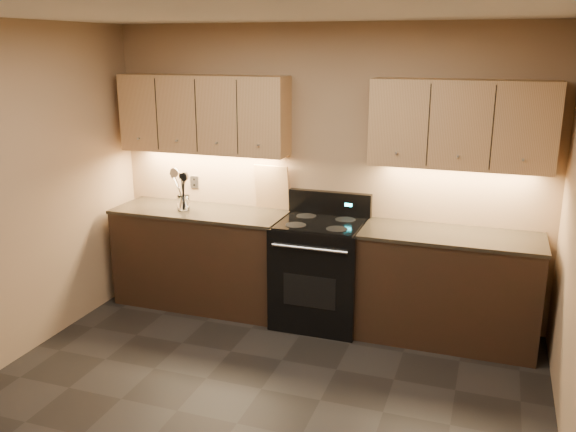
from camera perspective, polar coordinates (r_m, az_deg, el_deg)
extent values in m
plane|color=black|center=(4.26, -4.81, -18.78)|extent=(4.00, 4.00, 0.00)
plane|color=silver|center=(3.52, -5.82, 18.76)|extent=(4.00, 4.00, 0.00)
cube|color=#A2835F|center=(5.51, 3.29, 4.07)|extent=(4.00, 0.04, 2.60)
cube|color=black|center=(5.86, -8.08, -3.98)|extent=(1.60, 0.60, 0.90)
cube|color=#3A3224|center=(5.72, -8.26, 0.41)|extent=(1.62, 0.62, 0.03)
cube|color=black|center=(5.28, 14.72, -6.62)|extent=(1.44, 0.60, 0.90)
cube|color=#3A3224|center=(5.13, 15.08, -1.80)|extent=(1.46, 0.62, 0.03)
cube|color=black|center=(5.42, 3.03, -5.37)|extent=(0.76, 0.65, 0.92)
cube|color=black|center=(5.28, 3.10, -0.65)|extent=(0.70, 0.60, 0.01)
cube|color=black|center=(5.51, 3.94, 1.18)|extent=(0.76, 0.07, 0.22)
cube|color=#19E5F2|center=(5.43, 5.67, 1.04)|extent=(0.06, 0.00, 0.03)
cylinder|color=silver|center=(5.00, 2.00, -3.06)|extent=(0.65, 0.02, 0.02)
cube|color=black|center=(5.15, 2.00, -7.09)|extent=(0.46, 0.00, 0.28)
cylinder|color=black|center=(5.19, 0.73, -0.84)|extent=(0.18, 0.18, 0.00)
cylinder|color=black|center=(5.09, 4.58, -1.21)|extent=(0.18, 0.18, 0.00)
cylinder|color=black|center=(5.46, 1.72, 0.01)|extent=(0.18, 0.18, 0.00)
cylinder|color=black|center=(5.37, 5.39, -0.33)|extent=(0.18, 0.18, 0.00)
cube|color=tan|center=(5.69, -7.91, 9.41)|extent=(1.60, 0.30, 0.70)
cube|color=tan|center=(5.09, 15.92, 8.24)|extent=(1.44, 0.30, 0.70)
cube|color=#B2B5BA|center=(6.02, -8.75, 3.15)|extent=(0.08, 0.01, 0.12)
cylinder|color=white|center=(5.73, -9.76, 1.24)|extent=(0.12, 0.12, 0.14)
cylinder|color=white|center=(5.74, -9.73, 0.63)|extent=(0.11, 0.11, 0.02)
cube|color=tan|center=(5.66, -1.52, 2.71)|extent=(0.33, 0.08, 0.42)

